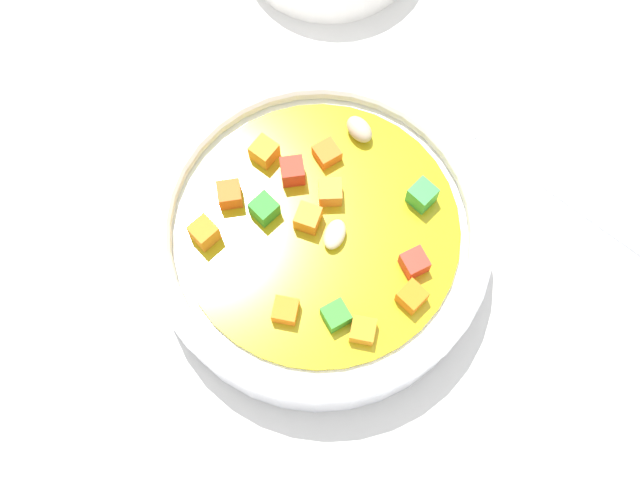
# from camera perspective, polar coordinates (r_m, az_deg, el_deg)

# --- Properties ---
(ground_plane) EXTENTS (1.40, 1.40, 0.02)m
(ground_plane) POSITION_cam_1_polar(r_m,az_deg,el_deg) (0.53, -0.00, -1.09)
(ground_plane) COLOR silver
(soup_bowl_main) EXTENTS (0.20, 0.20, 0.05)m
(soup_bowl_main) POSITION_cam_1_polar(r_m,az_deg,el_deg) (0.50, -0.00, 0.16)
(soup_bowl_main) COLOR white
(soup_bowl_main) RESTS_ON ground_plane
(spoon) EXTENTS (0.15, 0.17, 0.01)m
(spoon) POSITION_cam_1_polar(r_m,az_deg,el_deg) (0.55, 15.50, 3.52)
(spoon) COLOR silver
(spoon) RESTS_ON ground_plane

